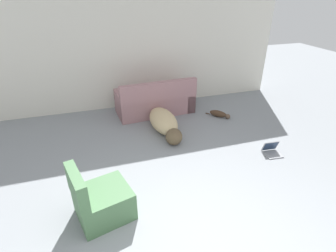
{
  "coord_description": "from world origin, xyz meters",
  "views": [
    {
      "loc": [
        -0.87,
        -1.53,
        2.65
      ],
      "look_at": [
        0.2,
        1.95,
        0.7
      ],
      "focal_mm": 28.0,
      "sensor_mm": 36.0,
      "label": 1
    }
  ],
  "objects_px": {
    "laptop_open": "(272,150)",
    "side_chair": "(100,201)",
    "cat": "(219,114)",
    "couch": "(155,102)",
    "dog": "(164,123)"
  },
  "relations": [
    {
      "from": "laptop_open",
      "to": "side_chair",
      "type": "relative_size",
      "value": 0.39
    },
    {
      "from": "cat",
      "to": "laptop_open",
      "type": "height_order",
      "value": "laptop_open"
    },
    {
      "from": "couch",
      "to": "side_chair",
      "type": "height_order",
      "value": "couch"
    },
    {
      "from": "cat",
      "to": "laptop_open",
      "type": "xyz_separation_m",
      "value": [
        0.21,
        -1.61,
        0.0
      ]
    },
    {
      "from": "dog",
      "to": "laptop_open",
      "type": "bearing_deg",
      "value": 47.2
    },
    {
      "from": "laptop_open",
      "to": "couch",
      "type": "bearing_deg",
      "value": 129.28
    },
    {
      "from": "cat",
      "to": "dog",
      "type": "bearing_deg",
      "value": -120.67
    },
    {
      "from": "cat",
      "to": "side_chair",
      "type": "height_order",
      "value": "side_chair"
    },
    {
      "from": "couch",
      "to": "laptop_open",
      "type": "relative_size",
      "value": 5.78
    },
    {
      "from": "couch",
      "to": "dog",
      "type": "relative_size",
      "value": 1.16
    },
    {
      "from": "dog",
      "to": "laptop_open",
      "type": "height_order",
      "value": "dog"
    },
    {
      "from": "laptop_open",
      "to": "side_chair",
      "type": "xyz_separation_m",
      "value": [
        -3.02,
        -0.59,
        0.19
      ]
    },
    {
      "from": "couch",
      "to": "dog",
      "type": "distance_m",
      "value": 0.95
    },
    {
      "from": "couch",
      "to": "side_chair",
      "type": "xyz_separation_m",
      "value": [
        -1.47,
        -2.86,
        -0.02
      ]
    },
    {
      "from": "dog",
      "to": "cat",
      "type": "bearing_deg",
      "value": 98.35
    }
  ]
}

